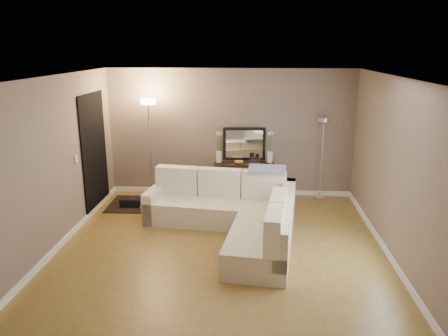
# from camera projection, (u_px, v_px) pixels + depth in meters

# --- Properties ---
(floor) EXTENTS (5.00, 5.50, 0.01)m
(floor) POSITION_uv_depth(u_px,v_px,m) (220.00, 252.00, 6.62)
(floor) COLOR olive
(floor) RESTS_ON ground
(ceiling) EXTENTS (5.00, 5.50, 0.01)m
(ceiling) POSITION_uv_depth(u_px,v_px,m) (220.00, 77.00, 5.92)
(ceiling) COLOR white
(ceiling) RESTS_ON ground
(wall_back) EXTENTS (5.00, 0.02, 2.60)m
(wall_back) POSITION_uv_depth(u_px,v_px,m) (230.00, 133.00, 8.92)
(wall_back) COLOR #76665A
(wall_back) RESTS_ON ground
(wall_front) EXTENTS (5.00, 0.02, 2.60)m
(wall_front) POSITION_uv_depth(u_px,v_px,m) (195.00, 259.00, 3.62)
(wall_front) COLOR #76665A
(wall_front) RESTS_ON ground
(wall_left) EXTENTS (0.02, 5.50, 2.60)m
(wall_left) POSITION_uv_depth(u_px,v_px,m) (51.00, 166.00, 6.43)
(wall_left) COLOR #76665A
(wall_left) RESTS_ON ground
(wall_right) EXTENTS (0.02, 5.50, 2.60)m
(wall_right) POSITION_uv_depth(u_px,v_px,m) (399.00, 173.00, 6.10)
(wall_right) COLOR #76665A
(wall_right) RESTS_ON ground
(baseboard_back) EXTENTS (5.00, 0.03, 0.10)m
(baseboard_back) POSITION_uv_depth(u_px,v_px,m) (230.00, 191.00, 9.23)
(baseboard_back) COLOR white
(baseboard_back) RESTS_ON ground
(baseboard_left) EXTENTS (0.03, 5.50, 0.10)m
(baseboard_left) POSITION_uv_depth(u_px,v_px,m) (61.00, 244.00, 6.77)
(baseboard_left) COLOR white
(baseboard_left) RESTS_ON ground
(baseboard_right) EXTENTS (0.03, 5.50, 0.10)m
(baseboard_right) POSITION_uv_depth(u_px,v_px,m) (388.00, 254.00, 6.44)
(baseboard_right) COLOR white
(baseboard_right) RESTS_ON ground
(doorway) EXTENTS (0.02, 1.20, 2.20)m
(doorway) POSITION_uv_depth(u_px,v_px,m) (95.00, 153.00, 8.12)
(doorway) COLOR black
(doorway) RESTS_ON ground
(switch_plate) EXTENTS (0.02, 0.08, 0.12)m
(switch_plate) POSITION_uv_depth(u_px,v_px,m) (76.00, 159.00, 7.28)
(switch_plate) COLOR white
(switch_plate) RESTS_ON ground
(sectional_sofa) EXTENTS (2.67, 2.78, 0.91)m
(sectional_sofa) POSITION_uv_depth(u_px,v_px,m) (235.00, 213.00, 7.25)
(sectional_sofa) COLOR beige
(sectional_sofa) RESTS_ON floor
(throw_blanket) EXTENTS (0.68, 0.43, 0.09)m
(throw_blanket) POSITION_uv_depth(u_px,v_px,m) (267.00, 169.00, 7.60)
(throw_blanket) COLOR #8089A5
(throw_blanket) RESTS_ON sectional_sofa
(console_table) EXTENTS (1.22, 0.39, 0.74)m
(console_table) POSITION_uv_depth(u_px,v_px,m) (240.00, 179.00, 8.85)
(console_table) COLOR black
(console_table) RESTS_ON floor
(leaning_mirror) EXTENTS (0.85, 0.09, 0.67)m
(leaning_mirror) POSITION_uv_depth(u_px,v_px,m) (244.00, 144.00, 8.81)
(leaning_mirror) COLOR black
(leaning_mirror) RESTS_ON console_table
(table_decor) EXTENTS (0.51, 0.12, 0.12)m
(table_decor) POSITION_uv_depth(u_px,v_px,m) (244.00, 161.00, 8.71)
(table_decor) COLOR orange
(table_decor) RESTS_ON console_table
(flower_vase_left) EXTENTS (0.14, 0.12, 0.64)m
(flower_vase_left) POSITION_uv_depth(u_px,v_px,m) (219.00, 149.00, 8.69)
(flower_vase_left) COLOR silver
(flower_vase_left) RESTS_ON console_table
(flower_vase_right) EXTENTS (0.14, 0.12, 0.64)m
(flower_vase_right) POSITION_uv_depth(u_px,v_px,m) (270.00, 149.00, 8.67)
(flower_vase_right) COLOR silver
(flower_vase_right) RESTS_ON console_table
(floor_lamp_lit) EXTENTS (0.29, 0.29, 2.02)m
(floor_lamp_lit) POSITION_uv_depth(u_px,v_px,m) (149.00, 130.00, 8.59)
(floor_lamp_lit) COLOR silver
(floor_lamp_lit) RESTS_ON floor
(floor_lamp_unlit) EXTENTS (0.28, 0.28, 1.68)m
(floor_lamp_unlit) POSITION_uv_depth(u_px,v_px,m) (323.00, 143.00, 8.58)
(floor_lamp_unlit) COLOR silver
(floor_lamp_unlit) RESTS_ON floor
(charcoal_rug) EXTENTS (1.34, 1.02, 0.02)m
(charcoal_rug) POSITION_uv_depth(u_px,v_px,m) (143.00, 204.00, 8.60)
(charcoal_rug) COLOR black
(charcoal_rug) RESTS_ON floor
(black_bag) EXTENTS (0.38, 0.27, 0.24)m
(black_bag) POSITION_uv_depth(u_px,v_px,m) (131.00, 204.00, 8.50)
(black_bag) COLOR black
(black_bag) RESTS_ON charcoal_rug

